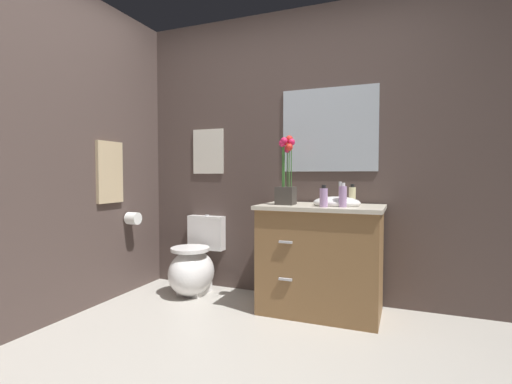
# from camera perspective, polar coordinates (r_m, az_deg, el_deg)

# --- Properties ---
(wall_back) EXTENTS (4.31, 0.05, 2.50)m
(wall_back) POSITION_cam_1_polar(r_m,az_deg,el_deg) (3.27, 8.56, 5.74)
(wall_back) COLOR #4C3D38
(wall_back) RESTS_ON ground_plane
(wall_left) EXTENTS (0.05, 4.36, 2.50)m
(wall_left) POSITION_cam_1_polar(r_m,az_deg,el_deg) (3.14, -27.12, 5.61)
(wall_left) COLOR #4C3D38
(wall_left) RESTS_ON ground_plane
(toilet) EXTENTS (0.38, 0.59, 0.69)m
(toilet) POSITION_cam_1_polar(r_m,az_deg,el_deg) (3.47, -9.42, -11.19)
(toilet) COLOR white
(toilet) RESTS_ON ground_plane
(vanity_cabinet) EXTENTS (0.94, 0.56, 1.02)m
(vanity_cabinet) POSITION_cam_1_polar(r_m,az_deg,el_deg) (2.98, 9.88, -9.79)
(vanity_cabinet) COLOR brown
(vanity_cabinet) RESTS_ON ground_plane
(flower_vase) EXTENTS (0.14, 0.14, 0.54)m
(flower_vase) POSITION_cam_1_polar(r_m,az_deg,el_deg) (2.93, 4.61, 2.22)
(flower_vase) COLOR #38332D
(flower_vase) RESTS_ON vanity_cabinet
(soap_bottle) EXTENTS (0.06, 0.06, 0.16)m
(soap_bottle) POSITION_cam_1_polar(r_m,az_deg,el_deg) (2.75, 10.30, -0.77)
(soap_bottle) COLOR #B28CBF
(soap_bottle) RESTS_ON vanity_cabinet
(lotion_bottle) EXTENTS (0.06, 0.06, 0.18)m
(lotion_bottle) POSITION_cam_1_polar(r_m,az_deg,el_deg) (2.78, 13.12, -0.61)
(lotion_bottle) COLOR #B28CBF
(lotion_bottle) RESTS_ON vanity_cabinet
(hand_wash_bottle) EXTENTS (0.05, 0.05, 0.16)m
(hand_wash_bottle) POSITION_cam_1_polar(r_m,az_deg,el_deg) (3.01, 14.50, -0.51)
(hand_wash_bottle) COLOR beige
(hand_wash_bottle) RESTS_ON vanity_cabinet
(wall_poster) EXTENTS (0.32, 0.01, 0.42)m
(wall_poster) POSITION_cam_1_polar(r_m,az_deg,el_deg) (3.61, -7.33, 6.16)
(wall_poster) COLOR silver
(wall_mirror) EXTENTS (0.80, 0.01, 0.70)m
(wall_mirror) POSITION_cam_1_polar(r_m,az_deg,el_deg) (3.23, 11.08, 9.33)
(wall_mirror) COLOR #B2BCC6
(hanging_towel) EXTENTS (0.03, 0.28, 0.52)m
(hanging_towel) POSITION_cam_1_polar(r_m,az_deg,el_deg) (3.39, -21.44, 2.83)
(hanging_towel) COLOR tan
(toilet_paper_roll) EXTENTS (0.11, 0.11, 0.11)m
(toilet_paper_roll) POSITION_cam_1_polar(r_m,az_deg,el_deg) (3.54, -18.27, -3.85)
(toilet_paper_roll) COLOR white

